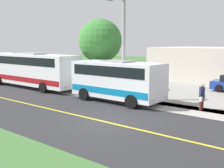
{
  "coord_description": "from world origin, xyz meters",
  "views": [
    {
      "loc": [
        10.7,
        9.06,
        4.15
      ],
      "look_at": [
        -3.5,
        -2.15,
        1.4
      ],
      "focal_mm": 43.63,
      "sensor_mm": 36.0,
      "label": 1
    }
  ],
  "objects_px": {
    "transit_bus_rear": "(30,68)",
    "tree_curbside": "(100,41)",
    "street_light_pole": "(123,45)",
    "shuttle_bus_front": "(117,79)",
    "pedestrian_with_bags": "(202,96)"
  },
  "relations": [
    {
      "from": "tree_curbside",
      "to": "transit_bus_rear",
      "type": "bearing_deg",
      "value": -65.24
    },
    {
      "from": "transit_bus_rear",
      "to": "street_light_pole",
      "type": "relative_size",
      "value": 1.57
    },
    {
      "from": "shuttle_bus_front",
      "to": "transit_bus_rear",
      "type": "bearing_deg",
      "value": -89.69
    },
    {
      "from": "street_light_pole",
      "to": "pedestrian_with_bags",
      "type": "bearing_deg",
      "value": 98.4
    },
    {
      "from": "street_light_pole",
      "to": "transit_bus_rear",
      "type": "bearing_deg",
      "value": -88.11
    },
    {
      "from": "pedestrian_with_bags",
      "to": "street_light_pole",
      "type": "distance_m",
      "value": 6.36
    },
    {
      "from": "transit_bus_rear",
      "to": "tree_curbside",
      "type": "relative_size",
      "value": 1.82
    },
    {
      "from": "transit_bus_rear",
      "to": "pedestrian_with_bags",
      "type": "relative_size",
      "value": 6.77
    },
    {
      "from": "shuttle_bus_front",
      "to": "street_light_pole",
      "type": "xyz_separation_m",
      "value": [
        -0.29,
        0.23,
        2.4
      ]
    },
    {
      "from": "shuttle_bus_front",
      "to": "transit_bus_rear",
      "type": "height_order",
      "value": "transit_bus_rear"
    },
    {
      "from": "transit_bus_rear",
      "to": "tree_curbside",
      "type": "xyz_separation_m",
      "value": [
        -2.88,
        6.25,
        2.54
      ]
    },
    {
      "from": "pedestrian_with_bags",
      "to": "street_light_pole",
      "type": "bearing_deg",
      "value": -81.6
    },
    {
      "from": "street_light_pole",
      "to": "tree_curbside",
      "type": "xyz_separation_m",
      "value": [
        -2.53,
        -4.26,
        0.3
      ]
    },
    {
      "from": "shuttle_bus_front",
      "to": "transit_bus_rear",
      "type": "relative_size",
      "value": 0.6
    },
    {
      "from": "shuttle_bus_front",
      "to": "pedestrian_with_bags",
      "type": "bearing_deg",
      "value": 100.91
    }
  ]
}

